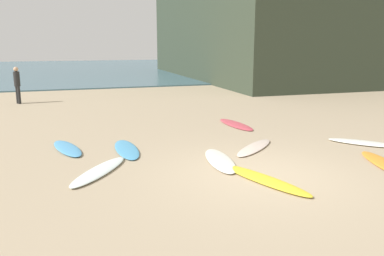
{
  "coord_description": "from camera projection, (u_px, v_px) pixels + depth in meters",
  "views": [
    {
      "loc": [
        -4.05,
        -7.42,
        2.87
      ],
      "look_at": [
        -0.32,
        3.83,
        0.3
      ],
      "focal_mm": 37.0,
      "sensor_mm": 36.0,
      "label": 1
    }
  ],
  "objects": [
    {
      "name": "surfboard_2",
      "position": [
        99.0,
        171.0,
        8.89
      ],
      "size": [
        1.7,
        2.15,
        0.08
      ],
      "primitive_type": "ellipsoid",
      "rotation": [
        0.0,
        0.0,
        -0.6
      ],
      "color": "white",
      "rests_on": "ground_plane"
    },
    {
      "name": "ocean_water",
      "position": [
        98.0,
        68.0,
        43.92
      ],
      "size": [
        120.0,
        40.0,
        0.08
      ],
      "primitive_type": "cube",
      "color": "#426675",
      "rests_on": "ground_plane"
    },
    {
      "name": "beachgoer_near",
      "position": [
        17.0,
        83.0,
        18.73
      ],
      "size": [
        0.38,
        0.38,
        1.75
      ],
      "rotation": [
        0.0,
        0.0,
        5.17
      ],
      "color": "black",
      "rests_on": "ground_plane"
    },
    {
      "name": "surfboard_7",
      "position": [
        236.0,
        124.0,
        13.98
      ],
      "size": [
        0.71,
        2.24,
        0.06
      ],
      "primitive_type": "ellipsoid",
      "rotation": [
        0.0,
        0.0,
        0.06
      ],
      "color": "#E24D5F",
      "rests_on": "ground_plane"
    },
    {
      "name": "surfboard_6",
      "position": [
        264.0,
        179.0,
        8.37
      ],
      "size": [
        1.22,
        2.53,
        0.07
      ],
      "primitive_type": "ellipsoid",
      "rotation": [
        0.0,
        0.0,
        3.45
      ],
      "color": "yellow",
      "rests_on": "ground_plane"
    },
    {
      "name": "ground_plane",
      "position": [
        260.0,
        175.0,
        8.74
      ],
      "size": [
        120.0,
        120.0,
        0.0
      ],
      "primitive_type": "plane",
      "color": "tan"
    },
    {
      "name": "surfboard_0",
      "position": [
        127.0,
        149.0,
        10.73
      ],
      "size": [
        0.6,
        2.14,
        0.07
      ],
      "primitive_type": "ellipsoid",
      "rotation": [
        0.0,
        0.0,
        3.13
      ],
      "color": "#4A9DD1",
      "rests_on": "ground_plane"
    },
    {
      "name": "surfboard_8",
      "position": [
        67.0,
        148.0,
        10.8
      ],
      "size": [
        0.99,
        2.06,
        0.08
      ],
      "primitive_type": "ellipsoid",
      "rotation": [
        0.0,
        0.0,
        0.24
      ],
      "color": "#4F9CD3",
      "rests_on": "ground_plane"
    },
    {
      "name": "surfboard_3",
      "position": [
        220.0,
        160.0,
        9.71
      ],
      "size": [
        0.91,
        2.18,
        0.08
      ],
      "primitive_type": "ellipsoid",
      "rotation": [
        0.0,
        0.0,
        2.99
      ],
      "color": "silver",
      "rests_on": "ground_plane"
    },
    {
      "name": "surfboard_1",
      "position": [
        254.0,
        147.0,
        10.91
      ],
      "size": [
        1.91,
        1.78,
        0.07
      ],
      "primitive_type": "ellipsoid",
      "rotation": [
        0.0,
        0.0,
        2.3
      ],
      "color": "#F8DECD",
      "rests_on": "ground_plane"
    },
    {
      "name": "surfboard_5",
      "position": [
        364.0,
        143.0,
        11.35
      ],
      "size": [
        1.74,
        1.85,
        0.09
      ],
      "primitive_type": "ellipsoid",
      "rotation": [
        0.0,
        0.0,
        0.73
      ],
      "color": "white",
      "rests_on": "ground_plane"
    }
  ]
}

